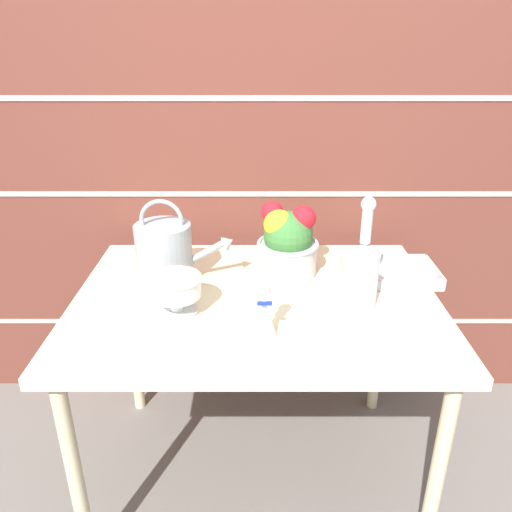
% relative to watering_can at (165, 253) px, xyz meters
% --- Properties ---
extents(ground_plane, '(12.00, 12.00, 0.00)m').
position_rel_watering_can_xyz_m(ground_plane, '(0.29, -0.10, -0.85)').
color(ground_plane, slate).
extents(brick_wall, '(3.60, 0.08, 2.20)m').
position_rel_watering_can_xyz_m(brick_wall, '(0.29, 0.44, 0.25)').
color(brick_wall, brown).
rests_on(brick_wall, ground_plane).
extents(patio_table, '(1.14, 0.83, 0.74)m').
position_rel_watering_can_xyz_m(patio_table, '(0.29, -0.10, -0.17)').
color(patio_table, beige).
rests_on(patio_table, ground_plane).
extents(watering_can, '(0.33, 0.18, 0.29)m').
position_rel_watering_can_xyz_m(watering_can, '(0.00, 0.00, 0.00)').
color(watering_can, '#93999E').
rests_on(watering_can, patio_table).
extents(crystal_pedestal_bowl, '(0.16, 0.16, 0.12)m').
position_rel_watering_can_xyz_m(crystal_pedestal_bowl, '(0.06, -0.20, -0.03)').
color(crystal_pedestal_bowl, silver).
rests_on(crystal_pedestal_bowl, patio_table).
extents(flower_planter, '(0.21, 0.21, 0.25)m').
position_rel_watering_can_xyz_m(flower_planter, '(0.40, 0.07, 0.01)').
color(flower_planter, '#BCBCC1').
rests_on(flower_planter, patio_table).
extents(glass_decanter, '(0.10, 0.10, 0.34)m').
position_rel_watering_can_xyz_m(glass_decanter, '(0.61, -0.15, 0.01)').
color(glass_decanter, silver).
rests_on(glass_decanter, patio_table).
extents(figurine_vase, '(0.07, 0.07, 0.18)m').
position_rel_watering_can_xyz_m(figurine_vase, '(0.32, -0.33, -0.03)').
color(figurine_vase, white).
rests_on(figurine_vase, patio_table).
extents(wire_tray, '(0.31, 0.21, 0.04)m').
position_rel_watering_can_xyz_m(wire_tray, '(0.75, 0.03, -0.10)').
color(wire_tray, '#B7B7BC').
rests_on(wire_tray, patio_table).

